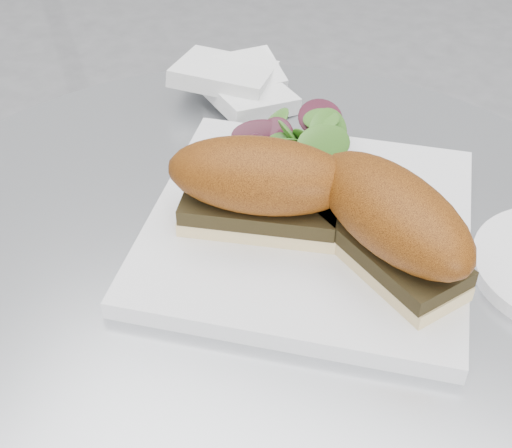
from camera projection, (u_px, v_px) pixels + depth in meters
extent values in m
cylinder|color=#B4B7BC|center=(255.00, 279.00, 0.58)|extent=(0.70, 0.70, 0.02)
cube|color=white|center=(309.00, 226.00, 0.61)|extent=(0.31, 0.31, 0.02)
cube|color=#DAC188|center=(260.00, 219.00, 0.59)|extent=(0.14, 0.08, 0.01)
cube|color=black|center=(260.00, 206.00, 0.58)|extent=(0.14, 0.08, 0.01)
ellipsoid|color=#773A0B|center=(260.00, 176.00, 0.56)|extent=(0.16, 0.10, 0.06)
cube|color=#DAC188|center=(386.00, 256.00, 0.56)|extent=(0.14, 0.12, 0.01)
cube|color=black|center=(388.00, 243.00, 0.55)|extent=(0.14, 0.12, 0.01)
ellipsoid|color=#773A0B|center=(393.00, 212.00, 0.53)|extent=(0.17, 0.14, 0.06)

